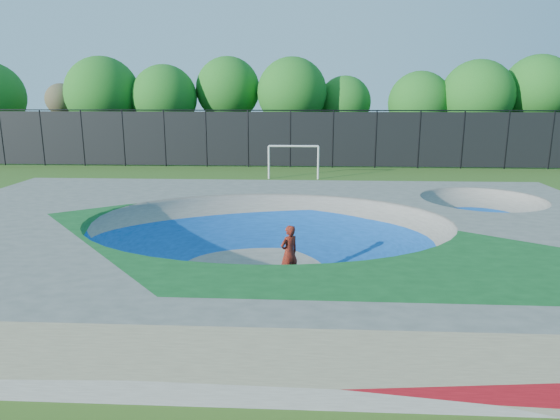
% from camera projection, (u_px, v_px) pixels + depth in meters
% --- Properties ---
extents(ground, '(120.00, 120.00, 0.00)m').
position_uv_depth(ground, '(268.00, 267.00, 15.26)').
color(ground, '#335A19').
rests_on(ground, ground).
extents(skate_deck, '(22.00, 14.00, 1.50)m').
position_uv_depth(skate_deck, '(268.00, 244.00, 15.08)').
color(skate_deck, gray).
rests_on(skate_deck, ground).
extents(skater, '(0.70, 0.67, 1.61)m').
position_uv_depth(skater, '(289.00, 253.00, 14.07)').
color(skater, red).
rests_on(skater, ground).
extents(skateboard, '(0.78, 0.60, 0.05)m').
position_uv_depth(skateboard, '(289.00, 279.00, 14.25)').
color(skateboard, black).
rests_on(skateboard, ground).
extents(soccer_goal, '(3.16, 0.12, 2.08)m').
position_uv_depth(soccer_goal, '(294.00, 156.00, 30.53)').
color(soccer_goal, silver).
rests_on(soccer_goal, ground).
extents(fence, '(48.09, 0.09, 4.04)m').
position_uv_depth(fence, '(290.00, 138.00, 35.18)').
color(fence, black).
rests_on(fence, ground).
extents(treeline, '(53.93, 7.34, 8.07)m').
position_uv_depth(treeline, '(283.00, 96.00, 39.13)').
color(treeline, '#433221').
rests_on(treeline, ground).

